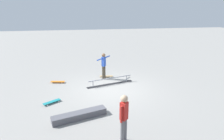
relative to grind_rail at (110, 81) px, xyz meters
name	(u,v)px	position (x,y,z in m)	size (l,w,h in m)	color
ground_plane	(111,89)	(0.07, 0.68, -0.17)	(60.00, 60.00, 0.00)	gray
grind_rail	(110,81)	(0.00, 0.00, 0.00)	(2.72, 0.91, 0.38)	black
skate_ledge	(80,115)	(1.79, 3.29, -0.04)	(2.13, 0.38, 0.26)	#595960
skater_main	(104,64)	(0.24, -0.95, 0.75)	(0.92, 0.98, 1.58)	brown
skateboard_main	(106,76)	(0.06, -1.20, -0.09)	(0.82, 0.34, 0.09)	tan
bystander_red_shirt	(124,116)	(0.44, 4.95, 0.76)	(0.32, 0.31, 1.64)	slate
loose_skateboard_orange	(58,82)	(2.94, -0.75, -0.09)	(0.82, 0.37, 0.09)	orange
loose_skateboard_teal	(52,102)	(2.99, 1.79, -0.09)	(0.78, 0.60, 0.09)	teal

